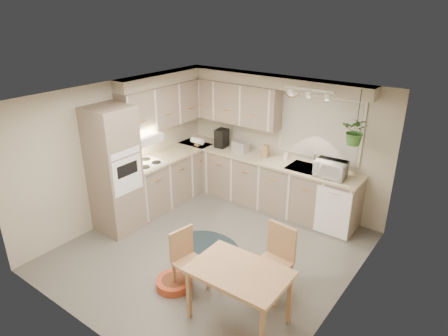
# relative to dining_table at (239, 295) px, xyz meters

# --- Properties ---
(floor) EXTENTS (4.20, 4.20, 0.00)m
(floor) POSITION_rel_dining_table_xyz_m (-1.15, 0.93, -0.36)
(floor) COLOR #68655C
(floor) RESTS_ON ground
(ceiling) EXTENTS (4.20, 4.20, 0.00)m
(ceiling) POSITION_rel_dining_table_xyz_m (-1.15, 0.93, 2.04)
(ceiling) COLOR white
(ceiling) RESTS_ON wall_back
(wall_back) EXTENTS (4.00, 0.04, 2.40)m
(wall_back) POSITION_rel_dining_table_xyz_m (-1.15, 3.03, 0.84)
(wall_back) COLOR #B6AE97
(wall_back) RESTS_ON floor
(wall_front) EXTENTS (4.00, 0.04, 2.40)m
(wall_front) POSITION_rel_dining_table_xyz_m (-1.15, -1.17, 0.84)
(wall_front) COLOR #B6AE97
(wall_front) RESTS_ON floor
(wall_left) EXTENTS (0.04, 4.20, 2.40)m
(wall_left) POSITION_rel_dining_table_xyz_m (-3.15, 0.93, 0.84)
(wall_left) COLOR #B6AE97
(wall_left) RESTS_ON floor
(wall_right) EXTENTS (0.04, 4.20, 2.40)m
(wall_right) POSITION_rel_dining_table_xyz_m (0.85, 0.93, 0.84)
(wall_right) COLOR #B6AE97
(wall_right) RESTS_ON floor
(base_cab_left) EXTENTS (0.60, 1.85, 0.90)m
(base_cab_left) POSITION_rel_dining_table_xyz_m (-2.85, 1.80, 0.09)
(base_cab_left) COLOR gray
(base_cab_left) RESTS_ON floor
(base_cab_back) EXTENTS (3.60, 0.60, 0.90)m
(base_cab_back) POSITION_rel_dining_table_xyz_m (-1.35, 2.73, 0.09)
(base_cab_back) COLOR gray
(base_cab_back) RESTS_ON floor
(counter_left) EXTENTS (0.64, 1.89, 0.04)m
(counter_left) POSITION_rel_dining_table_xyz_m (-2.84, 1.80, 0.56)
(counter_left) COLOR #C7B791
(counter_left) RESTS_ON base_cab_left
(counter_back) EXTENTS (3.64, 0.64, 0.04)m
(counter_back) POSITION_rel_dining_table_xyz_m (-1.35, 2.72, 0.56)
(counter_back) COLOR #C7B791
(counter_back) RESTS_ON base_cab_back
(oven_stack) EXTENTS (0.65, 0.65, 2.10)m
(oven_stack) POSITION_rel_dining_table_xyz_m (-2.83, 0.55, 0.69)
(oven_stack) COLOR gray
(oven_stack) RESTS_ON floor
(wall_oven_face) EXTENTS (0.02, 0.56, 0.58)m
(wall_oven_face) POSITION_rel_dining_table_xyz_m (-2.51, 0.55, 0.69)
(wall_oven_face) COLOR white
(wall_oven_face) RESTS_ON oven_stack
(upper_cab_left) EXTENTS (0.35, 2.00, 0.75)m
(upper_cab_left) POSITION_rel_dining_table_xyz_m (-2.98, 1.93, 1.47)
(upper_cab_left) COLOR gray
(upper_cab_left) RESTS_ON wall_left
(upper_cab_back) EXTENTS (2.00, 0.35, 0.75)m
(upper_cab_back) POSITION_rel_dining_table_xyz_m (-2.15, 2.85, 1.47)
(upper_cab_back) COLOR gray
(upper_cab_back) RESTS_ON wall_back
(soffit_left) EXTENTS (0.30, 2.00, 0.20)m
(soffit_left) POSITION_rel_dining_table_xyz_m (-3.00, 1.93, 1.94)
(soffit_left) COLOR #B6AE97
(soffit_left) RESTS_ON wall_left
(soffit_back) EXTENTS (3.60, 0.30, 0.20)m
(soffit_back) POSITION_rel_dining_table_xyz_m (-1.35, 2.88, 1.94)
(soffit_back) COLOR #B6AE97
(soffit_back) RESTS_ON wall_back
(cooktop) EXTENTS (0.52, 0.58, 0.02)m
(cooktop) POSITION_rel_dining_table_xyz_m (-2.83, 1.23, 0.59)
(cooktop) COLOR white
(cooktop) RESTS_ON counter_left
(range_hood) EXTENTS (0.40, 0.60, 0.14)m
(range_hood) POSITION_rel_dining_table_xyz_m (-2.85, 1.23, 1.04)
(range_hood) COLOR white
(range_hood) RESTS_ON upper_cab_left
(window_blinds) EXTENTS (1.40, 0.02, 1.00)m
(window_blinds) POSITION_rel_dining_table_xyz_m (-0.45, 3.00, 1.24)
(window_blinds) COLOR beige
(window_blinds) RESTS_ON wall_back
(window_frame) EXTENTS (1.50, 0.02, 1.10)m
(window_frame) POSITION_rel_dining_table_xyz_m (-0.45, 3.01, 1.24)
(window_frame) COLOR beige
(window_frame) RESTS_ON wall_back
(sink) EXTENTS (0.70, 0.48, 0.10)m
(sink) POSITION_rel_dining_table_xyz_m (-0.45, 2.73, 0.54)
(sink) COLOR #AEB0B6
(sink) RESTS_ON counter_back
(dishwasher_front) EXTENTS (0.58, 0.02, 0.83)m
(dishwasher_front) POSITION_rel_dining_table_xyz_m (0.15, 2.42, 0.07)
(dishwasher_front) COLOR white
(dishwasher_front) RESTS_ON base_cab_back
(track_light_bar) EXTENTS (0.80, 0.04, 0.04)m
(track_light_bar) POSITION_rel_dining_table_xyz_m (-0.45, 2.48, 1.97)
(track_light_bar) COLOR white
(track_light_bar) RESTS_ON ceiling
(wall_clock) EXTENTS (0.30, 0.03, 0.30)m
(wall_clock) POSITION_rel_dining_table_xyz_m (-1.00, 3.00, 1.82)
(wall_clock) COLOR #E0AB4F
(wall_clock) RESTS_ON wall_back
(dining_table) EXTENTS (1.14, 0.77, 0.71)m
(dining_table) POSITION_rel_dining_table_xyz_m (0.00, 0.00, 0.00)
(dining_table) COLOR tan
(dining_table) RESTS_ON floor
(chair_left) EXTENTS (0.45, 0.45, 0.84)m
(chair_left) POSITION_rel_dining_table_xyz_m (-0.83, 0.08, 0.06)
(chair_left) COLOR tan
(chair_left) RESTS_ON floor
(chair_back) EXTENTS (0.48, 0.48, 0.95)m
(chair_back) POSITION_rel_dining_table_xyz_m (0.07, 0.64, 0.12)
(chair_back) COLOR tan
(chair_back) RESTS_ON floor
(braided_rug) EXTENTS (1.10, 0.84, 0.01)m
(braided_rug) POSITION_rel_dining_table_xyz_m (-1.27, 0.99, -0.35)
(braided_rug) COLOR black
(braided_rug) RESTS_ON floor
(pet_bed) EXTENTS (0.50, 0.50, 0.11)m
(pet_bed) POSITION_rel_dining_table_xyz_m (-1.04, -0.03, -0.30)
(pet_bed) COLOR #C25126
(pet_bed) RESTS_ON floor
(microwave) EXTENTS (0.51, 0.30, 0.33)m
(microwave) POSITION_rel_dining_table_xyz_m (-0.04, 2.63, 0.75)
(microwave) COLOR white
(microwave) RESTS_ON counter_back
(soap_bottle) EXTENTS (0.10, 0.18, 0.08)m
(soap_bottle) POSITION_rel_dining_table_xyz_m (-0.97, 2.88, 0.62)
(soap_bottle) COLOR white
(soap_bottle) RESTS_ON counter_back
(hanging_plant) EXTENTS (0.41, 0.45, 0.34)m
(hanging_plant) POSITION_rel_dining_table_xyz_m (0.29, 2.63, 1.36)
(hanging_plant) COLOR #376C2B
(hanging_plant) RESTS_ON ceiling
(coffee_maker) EXTENTS (0.22, 0.26, 0.36)m
(coffee_maker) POSITION_rel_dining_table_xyz_m (-2.30, 2.73, 0.76)
(coffee_maker) COLOR black
(coffee_maker) RESTS_ON counter_back
(toaster) EXTENTS (0.33, 0.22, 0.19)m
(toaster) POSITION_rel_dining_table_xyz_m (-1.87, 2.75, 0.68)
(toaster) COLOR #AEB0B6
(toaster) RESTS_ON counter_back
(knife_block) EXTENTS (0.11, 0.11, 0.22)m
(knife_block) POSITION_rel_dining_table_xyz_m (-1.34, 2.78, 0.69)
(knife_block) COLOR tan
(knife_block) RESTS_ON counter_back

